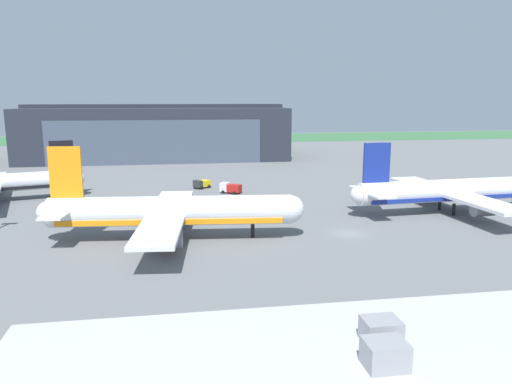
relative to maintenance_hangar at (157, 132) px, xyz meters
name	(u,v)px	position (x,y,z in m)	size (l,w,h in m)	color
ground_plane	(349,234)	(32.22, -104.41, -8.80)	(440.00, 440.00, 0.00)	slate
grass_field_strip	(226,138)	(32.22, 82.44, -8.76)	(440.00, 56.00, 0.08)	#376B40
maintenance_hangar	(157,132)	(0.00, 0.00, 0.00)	(87.07, 37.34, 18.52)	#232833
airliner_near_left	(455,191)	(56.11, -93.65, -4.87)	(40.91, 34.21, 12.98)	white
airliner_near_right	(173,212)	(5.65, -102.92, -4.71)	(38.54, 33.97, 13.77)	silver
pushback_tractor	(230,188)	(17.85, -69.10, -7.62)	(4.95, 4.15, 2.25)	silver
fuel_bowser	(202,184)	(11.98, -62.05, -7.73)	(4.27, 4.10, 1.98)	#2D2D33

